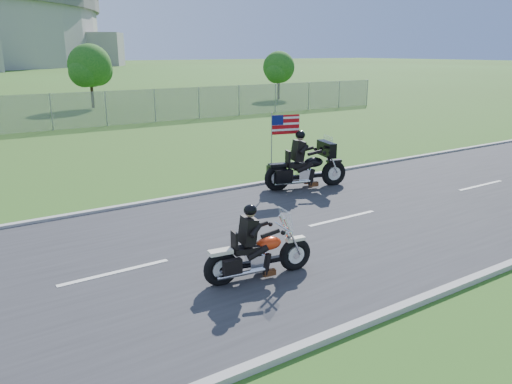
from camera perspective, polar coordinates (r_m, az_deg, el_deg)
ground at (r=10.99m, az=-5.79°, el=-6.93°), size 420.00×420.00×0.00m
road at (r=10.98m, az=-5.80°, el=-6.83°), size 120.00×8.00×0.04m
curb_north at (r=14.49m, az=-13.22°, el=-1.38°), size 120.00×0.18×0.12m
curb_south at (r=7.97m, az=8.34°, el=-16.07°), size 120.00×0.18×0.12m
tree_fence_near at (r=40.52m, az=-18.41°, el=13.31°), size 3.52×3.28×4.75m
tree_fence_far at (r=45.67m, az=2.63°, el=13.87°), size 3.08×2.87×4.20m
motorcycle_lead at (r=9.58m, az=0.16°, el=-7.24°), size 2.26×0.74×1.52m
motorcycle_follow at (r=15.82m, az=5.72°, el=2.62°), size 2.76×1.22×2.34m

